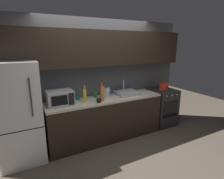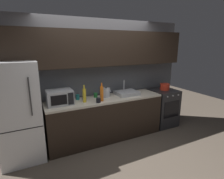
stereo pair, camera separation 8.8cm
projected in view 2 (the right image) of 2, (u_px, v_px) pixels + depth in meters
name	position (u px, v px, depth m)	size (l,w,h in m)	color
ground_plane	(127.00, 161.00, 3.12)	(10.00, 10.00, 0.00)	#4C4238
back_wall	(100.00, 65.00, 3.78)	(4.18, 0.44, 2.50)	slate
counter_run	(106.00, 118.00, 3.79)	(2.44, 0.60, 0.90)	black
refrigerator	(19.00, 113.00, 3.00)	(0.68, 0.69, 1.72)	white
oven_range	(163.00, 107.00, 4.46)	(0.60, 0.62, 0.90)	#232326
microwave	(60.00, 97.00, 3.27)	(0.46, 0.35, 0.27)	#A8AAAF
sink_basin	(127.00, 93.00, 3.92)	(0.48, 0.38, 0.30)	#ADAFB5
kettle	(106.00, 93.00, 3.74)	(0.20, 0.16, 0.21)	#B7BABF
wine_bottle_orange	(102.00, 93.00, 3.47)	(0.07, 0.07, 0.36)	orange
wine_bottle_yellow	(84.00, 95.00, 3.40)	(0.07, 0.07, 0.33)	gold
mug_teal	(78.00, 97.00, 3.57)	(0.07, 0.07, 0.10)	#19666B
mug_dark	(98.00, 100.00, 3.39)	(0.09, 0.09, 0.09)	black
mug_green	(96.00, 95.00, 3.73)	(0.08, 0.08, 0.09)	#1E6B2D
cooking_pot	(165.00, 87.00, 4.34)	(0.23, 0.23, 0.15)	red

